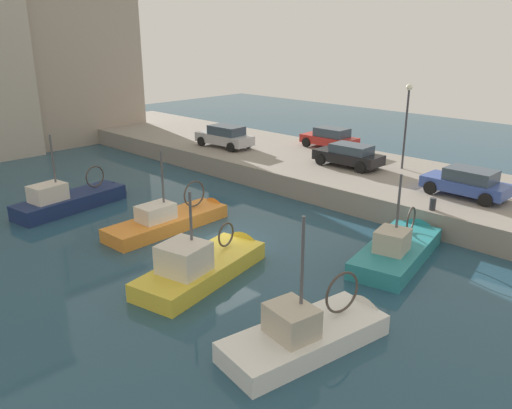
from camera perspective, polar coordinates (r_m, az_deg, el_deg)
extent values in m
plane|color=navy|center=(22.69, -3.85, -4.34)|extent=(80.00, 80.00, 0.00)
cube|color=gray|center=(30.90, 12.20, 2.76)|extent=(9.00, 56.00, 1.20)
cube|color=orange|center=(24.65, -9.70, -2.66)|extent=(6.16, 2.03, 1.25)
cone|color=orange|center=(26.72, -3.99, -0.72)|extent=(0.96, 1.66, 1.63)
cube|color=#B2A893|center=(24.45, -9.77, -1.44)|extent=(5.91, 1.87, 0.08)
cube|color=beige|center=(23.96, -11.00, -0.88)|extent=(1.67, 1.18, 0.75)
cylinder|color=#4C4C51|center=(23.88, -10.24, 2.08)|extent=(0.10, 0.10, 3.20)
torus|color=#3F3833|center=(25.22, -6.83, 1.18)|extent=(1.31, 0.13, 1.31)
sphere|color=white|center=(24.37, -14.55, -2.79)|extent=(0.32, 0.32, 0.32)
cube|color=gold|center=(19.77, -5.99, -8.05)|extent=(5.97, 3.17, 1.34)
cone|color=gold|center=(22.09, -0.83, -4.96)|extent=(1.26, 2.01, 1.87)
cube|color=#B2A893|center=(19.51, -6.05, -6.46)|extent=(5.72, 2.97, 0.08)
cube|color=beige|center=(18.61, -7.95, -5.88)|extent=(1.81, 1.81, 1.08)
cylinder|color=#4C4C51|center=(18.58, -7.15, -2.91)|extent=(0.10, 0.10, 2.93)
torus|color=#3F3833|center=(20.41, -3.33, -3.33)|extent=(1.01, 0.28, 1.01)
sphere|color=white|center=(19.25, -11.89, -8.48)|extent=(0.32, 0.32, 0.32)
cube|color=navy|center=(28.65, -19.68, -0.45)|extent=(6.02, 2.53, 1.53)
cone|color=navy|center=(30.46, -14.65, 1.16)|extent=(1.11, 1.69, 1.58)
cube|color=#B2A893|center=(28.45, -19.83, 0.86)|extent=(5.77, 2.36, 0.08)
cube|color=beige|center=(27.71, -21.97, 1.18)|extent=(1.81, 1.39, 0.88)
cylinder|color=#4C4C51|center=(27.65, -21.40, 3.79)|extent=(0.10, 0.10, 3.34)
torus|color=#3F3833|center=(29.14, -17.34, 2.97)|extent=(1.18, 0.24, 1.18)
sphere|color=white|center=(28.53, -23.70, -0.55)|extent=(0.32, 0.32, 0.32)
cube|color=teal|center=(21.87, 15.19, -5.91)|extent=(5.89, 3.14, 1.36)
cone|color=teal|center=(24.67, 17.53, -3.27)|extent=(1.25, 2.02, 1.88)
cube|color=#896B4C|center=(21.63, 15.33, -4.43)|extent=(5.64, 2.93, 0.08)
cube|color=#B7AD99|center=(20.78, 14.78, -3.91)|extent=(1.46, 1.37, 0.89)
cylinder|color=#4C4C51|center=(20.75, 15.36, -0.86)|extent=(0.10, 0.10, 3.08)
torus|color=#3F3833|center=(22.80, 16.72, -1.58)|extent=(1.09, 0.29, 1.09)
sphere|color=white|center=(20.68, 10.72, -6.41)|extent=(0.32, 0.32, 0.32)
cube|color=white|center=(15.84, 5.37, -15.42)|extent=(5.39, 2.80, 1.28)
cone|color=white|center=(17.62, 12.73, -12.01)|extent=(1.19, 1.88, 1.75)
cube|color=#9E7A51|center=(15.53, 5.44, -13.66)|extent=(5.16, 2.62, 0.08)
cube|color=#B7AD99|center=(14.97, 3.92, -12.72)|extent=(1.36, 1.56, 0.91)
cylinder|color=#4C4C51|center=(14.54, 5.08, -7.93)|extent=(0.10, 0.10, 3.58)
torus|color=#3F3833|center=(16.00, 9.48, -9.55)|extent=(1.35, 0.31, 1.35)
sphere|color=white|center=(15.65, -1.68, -14.96)|extent=(0.32, 0.32, 0.32)
cube|color=#334C9E|center=(26.92, 22.08, 1.96)|extent=(1.73, 4.01, 0.55)
cube|color=#384756|center=(26.70, 22.62, 3.03)|extent=(1.50, 2.25, 0.58)
cylinder|color=black|center=(26.77, 18.66, 1.77)|extent=(0.23, 0.64, 0.64)
cylinder|color=black|center=(28.24, 20.22, 2.45)|extent=(0.23, 0.64, 0.64)
cylinder|color=black|center=(25.76, 24.00, 0.47)|extent=(0.23, 0.64, 0.64)
cylinder|color=black|center=(27.28, 25.32, 1.24)|extent=(0.23, 0.64, 0.64)
cube|color=black|center=(31.02, 10.11, 5.17)|extent=(1.74, 4.11, 0.57)
cube|color=#384756|center=(30.80, 10.48, 6.07)|extent=(1.50, 2.32, 0.50)
cylinder|color=black|center=(31.17, 7.12, 4.93)|extent=(0.24, 0.65, 0.64)
cylinder|color=black|center=(32.48, 8.83, 5.41)|extent=(0.24, 0.65, 0.64)
cylinder|color=black|center=(29.70, 11.45, 4.01)|extent=(0.24, 0.65, 0.64)
cylinder|color=black|center=(31.07, 13.05, 4.54)|extent=(0.24, 0.65, 0.64)
cube|color=red|center=(35.84, 8.07, 7.06)|extent=(1.70, 3.94, 0.55)
cube|color=#384756|center=(35.63, 8.37, 7.90)|extent=(1.47, 2.22, 0.58)
cylinder|color=black|center=(36.02, 5.58, 6.85)|extent=(0.24, 0.65, 0.64)
cylinder|color=black|center=(37.28, 7.10, 7.20)|extent=(0.24, 0.65, 0.64)
cylinder|color=black|center=(34.51, 9.09, 6.18)|extent=(0.24, 0.65, 0.64)
cylinder|color=black|center=(35.83, 10.55, 6.56)|extent=(0.24, 0.65, 0.64)
cube|color=#B7B7BC|center=(35.83, -3.51, 7.27)|extent=(1.85, 4.29, 0.63)
cube|color=#384756|center=(35.57, -3.29, 8.18)|extent=(1.56, 2.43, 0.59)
cylinder|color=black|center=(36.34, -6.04, 6.94)|extent=(0.25, 0.65, 0.64)
cylinder|color=black|center=(37.45, -4.18, 7.34)|extent=(0.25, 0.65, 0.64)
cylinder|color=black|center=(34.33, -2.77, 6.32)|extent=(0.25, 0.65, 0.64)
cylinder|color=black|center=(35.49, -0.91, 6.76)|extent=(0.25, 0.65, 0.64)
cylinder|color=#2D2D33|center=(24.42, 18.90, 0.04)|extent=(0.28, 0.28, 0.55)
cylinder|color=#38383D|center=(30.90, 16.14, 7.88)|extent=(0.12, 0.12, 4.50)
sphere|color=#F2EACC|center=(30.57, 16.56, 12.29)|extent=(0.36, 0.36, 0.36)
cube|color=#A39384|center=(47.65, -20.33, 14.20)|extent=(9.44, 8.81, 12.09)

